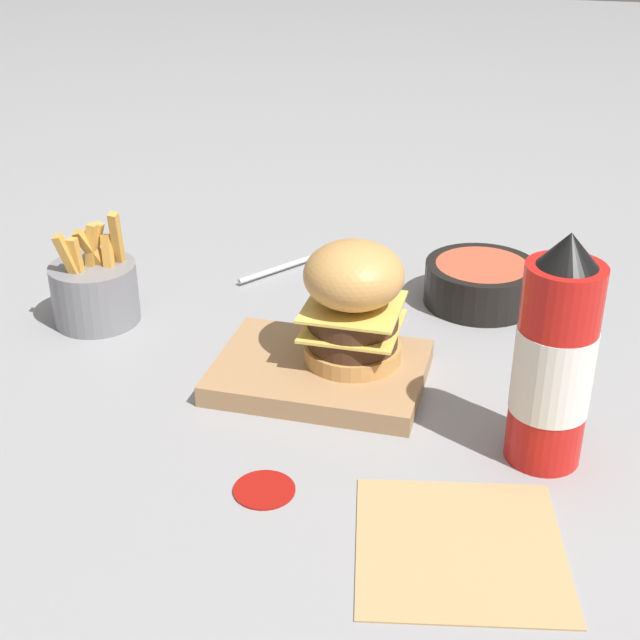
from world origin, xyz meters
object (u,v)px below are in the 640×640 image
at_px(burger, 353,302).
at_px(ketchup_bottle, 554,361).
at_px(side_bowl, 481,282).
at_px(spoon, 321,254).
at_px(serving_board, 320,372).
at_px(fries_basket, 95,290).

distance_m(burger, ketchup_bottle, 0.22).
height_order(ketchup_bottle, side_bowl, ketchup_bottle).
xyz_separation_m(ketchup_bottle, spoon, (0.31, -0.39, -0.09)).
xyz_separation_m(serving_board, spoon, (0.08, -0.31, -0.00)).
relative_size(fries_basket, spoon, 0.83).
bearing_deg(burger, spoon, -69.63).
distance_m(serving_board, side_bowl, 0.27).
bearing_deg(ketchup_bottle, fries_basket, -15.65).
xyz_separation_m(ketchup_bottle, side_bowl, (0.09, -0.31, -0.07)).
relative_size(ketchup_bottle, fries_basket, 1.62).
height_order(burger, ketchup_bottle, ketchup_bottle).
distance_m(fries_basket, spoon, 0.32).
xyz_separation_m(serving_board, fries_basket, (0.29, -0.07, 0.03)).
bearing_deg(ketchup_bottle, burger, -25.31).
distance_m(burger, fries_basket, 0.33).
xyz_separation_m(serving_board, side_bowl, (-0.14, -0.23, 0.02)).
bearing_deg(side_bowl, spoon, -20.54).
xyz_separation_m(fries_basket, spoon, (-0.21, -0.24, -0.03)).
bearing_deg(fries_basket, burger, 170.90).
relative_size(serving_board, burger, 1.67).
bearing_deg(serving_board, fries_basket, -13.39).
bearing_deg(burger, fries_basket, -9.10).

